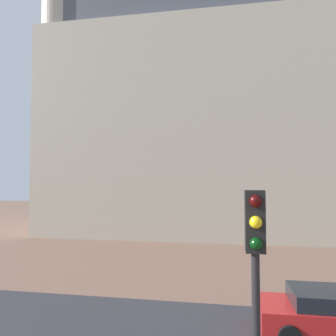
% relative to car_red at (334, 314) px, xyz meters
% --- Properties ---
extents(ground_plane, '(120.00, 120.00, 0.00)m').
position_rel_car_red_xyz_m(ground_plane, '(-5.41, 0.47, -0.67)').
color(ground_plane, brown).
extents(landmark_building, '(29.26, 13.70, 36.46)m').
position_rel_car_red_xyz_m(landmark_building, '(-4.69, 20.28, 10.32)').
color(landmark_building, '#B2A893').
rests_on(landmark_building, ground_plane).
extents(car_red, '(4.45, 2.06, 1.37)m').
position_rel_car_red_xyz_m(car_red, '(0.00, 0.00, 0.00)').
color(car_red, red).
rests_on(car_red, ground_plane).
extents(traffic_light_pole, '(0.28, 0.34, 4.54)m').
position_rel_car_red_xyz_m(traffic_light_pole, '(-2.85, -5.64, 2.51)').
color(traffic_light_pole, black).
rests_on(traffic_light_pole, ground_plane).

